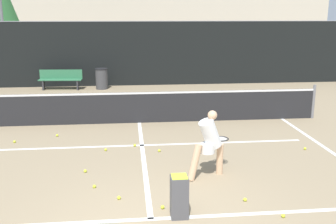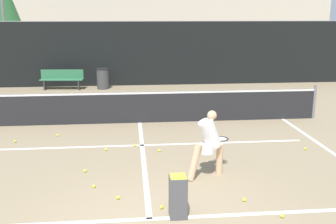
# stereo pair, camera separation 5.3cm
# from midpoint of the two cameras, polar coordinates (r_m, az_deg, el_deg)

# --- Properties ---
(court_baseline_near) EXTENTS (11.00, 0.10, 0.01)m
(court_baseline_near) POSITION_cam_midpoint_polar(r_m,az_deg,el_deg) (6.57, -2.77, -15.25)
(court_baseline_near) COLOR white
(court_baseline_near) RESTS_ON ground
(court_service_line) EXTENTS (8.25, 0.10, 0.01)m
(court_service_line) POSITION_cam_midpoint_polar(r_m,az_deg,el_deg) (9.96, -3.95, -4.83)
(court_service_line) COLOR white
(court_service_line) RESTS_ON ground
(court_center_mark) EXTENTS (0.10, 5.84, 0.01)m
(court_center_mark) POSITION_cam_midpoint_polar(r_m,az_deg,el_deg) (9.23, -3.78, -6.38)
(court_center_mark) COLOR white
(court_center_mark) RESTS_ON ground
(court_sideline_right) EXTENTS (0.10, 6.84, 0.01)m
(court_sideline_right) POSITION_cam_midpoint_polar(r_m,az_deg,el_deg) (10.40, 22.01, -5.05)
(court_sideline_right) COLOR white
(court_sideline_right) RESTS_ON ground
(net) EXTENTS (11.09, 0.09, 1.07)m
(net) POSITION_cam_midpoint_polar(r_m,az_deg,el_deg) (11.88, -4.36, 0.82)
(net) COLOR slate
(net) RESTS_ON ground
(fence_back) EXTENTS (24.00, 0.06, 2.93)m
(fence_back) POSITION_cam_midpoint_polar(r_m,az_deg,el_deg) (18.22, -5.01, 8.41)
(fence_back) COLOR black
(fence_back) RESTS_ON ground
(player_practicing) EXTENTS (1.04, 0.90, 1.38)m
(player_practicing) POSITION_cam_midpoint_polar(r_m,az_deg,el_deg) (7.92, 5.84, -4.28)
(player_practicing) COLOR #DBAD84
(player_practicing) RESTS_ON ground
(tennis_ball_scattered_0) EXTENTS (0.07, 0.07, 0.07)m
(tennis_ball_scattered_0) POSITION_cam_midpoint_polar(r_m,az_deg,el_deg) (8.48, -12.10, -8.37)
(tennis_ball_scattered_0) COLOR #D1E033
(tennis_ball_scattered_0) RESTS_ON ground
(tennis_ball_scattered_1) EXTENTS (0.07, 0.07, 0.07)m
(tennis_ball_scattered_1) POSITION_cam_midpoint_polar(r_m,az_deg,el_deg) (7.23, -7.35, -12.23)
(tennis_ball_scattered_1) COLOR #D1E033
(tennis_ball_scattered_1) RESTS_ON ground
(tennis_ball_scattered_2) EXTENTS (0.07, 0.07, 0.07)m
(tennis_ball_scattered_2) POSITION_cam_midpoint_polar(r_m,az_deg,el_deg) (11.06, -15.92, -3.27)
(tennis_ball_scattered_2) COLOR #D1E033
(tennis_ball_scattered_2) RESTS_ON ground
(tennis_ball_scattered_3) EXTENTS (0.07, 0.07, 0.07)m
(tennis_ball_scattered_3) POSITION_cam_midpoint_polar(r_m,az_deg,el_deg) (6.86, -1.02, -13.63)
(tennis_ball_scattered_3) COLOR #D1E033
(tennis_ball_scattered_3) RESTS_ON ground
(tennis_ball_scattered_4) EXTENTS (0.07, 0.07, 0.07)m
(tennis_ball_scattered_4) POSITION_cam_midpoint_polar(r_m,az_deg,el_deg) (9.48, -1.43, -5.61)
(tennis_ball_scattered_4) COLOR #D1E033
(tennis_ball_scattered_4) RESTS_ON ground
(tennis_ball_scattered_5) EXTENTS (0.07, 0.07, 0.07)m
(tennis_ball_scattered_5) POSITION_cam_midpoint_polar(r_m,az_deg,el_deg) (7.23, 10.91, -12.37)
(tennis_ball_scattered_5) COLOR #D1E033
(tennis_ball_scattered_5) RESTS_ON ground
(tennis_ball_scattered_6) EXTENTS (0.07, 0.07, 0.07)m
(tennis_ball_scattered_6) POSITION_cam_midpoint_polar(r_m,az_deg,el_deg) (10.17, 19.12, -5.03)
(tennis_ball_scattered_6) COLOR #D1E033
(tennis_ball_scattered_6) RESTS_ON ground
(tennis_ball_scattered_7) EXTENTS (0.07, 0.07, 0.07)m
(tennis_ball_scattered_7) POSITION_cam_midpoint_polar(r_m,az_deg,el_deg) (7.73, -10.84, -10.55)
(tennis_ball_scattered_7) COLOR #D1E033
(tennis_ball_scattered_7) RESTS_ON ground
(tennis_ball_scattered_8) EXTENTS (0.07, 0.07, 0.07)m
(tennis_ball_scattered_8) POSITION_cam_midpoint_polar(r_m,az_deg,el_deg) (10.87, -21.52, -4.02)
(tennis_ball_scattered_8) COLOR #D1E033
(tennis_ball_scattered_8) RESTS_ON ground
(tennis_ball_scattered_9) EXTENTS (0.07, 0.07, 0.07)m
(tennis_ball_scattered_9) POSITION_cam_midpoint_polar(r_m,az_deg,el_deg) (9.88, -5.00, -4.82)
(tennis_ball_scattered_9) COLOR #D1E033
(tennis_ball_scattered_9) RESTS_ON ground
(tennis_ball_scattered_10) EXTENTS (0.07, 0.07, 0.07)m
(tennis_ball_scattered_10) POSITION_cam_midpoint_polar(r_m,az_deg,el_deg) (9.66, -9.19, -5.41)
(tennis_ball_scattered_10) COLOR #D1E033
(tennis_ball_scattered_10) RESTS_ON ground
(tennis_ball_scattered_11) EXTENTS (0.07, 0.07, 0.07)m
(tennis_ball_scattered_11) POSITION_cam_midpoint_polar(r_m,az_deg,el_deg) (6.85, 16.16, -14.25)
(tennis_ball_scattered_11) COLOR #D1E033
(tennis_ball_scattered_11) RESTS_ON ground
(ball_hopper) EXTENTS (0.28, 0.28, 0.71)m
(ball_hopper) POSITION_cam_midpoint_polar(r_m,az_deg,el_deg) (6.48, 1.40, -12.02)
(ball_hopper) COLOR #4C4C51
(ball_hopper) RESTS_ON ground
(courtside_bench) EXTENTS (1.88, 0.52, 0.86)m
(courtside_bench) POSITION_cam_midpoint_polar(r_m,az_deg,el_deg) (17.86, -15.39, 4.69)
(courtside_bench) COLOR #33724C
(courtside_bench) RESTS_ON ground
(trash_bin) EXTENTS (0.55, 0.55, 0.91)m
(trash_bin) POSITION_cam_midpoint_polar(r_m,az_deg,el_deg) (17.60, -9.69, 4.79)
(trash_bin) COLOR #3F3F42
(trash_bin) RESTS_ON ground
(parked_car) EXTENTS (1.74, 4.47, 1.46)m
(parked_car) POSITION_cam_midpoint_polar(r_m,az_deg,el_deg) (21.31, 1.85, 7.00)
(parked_car) COLOR black
(parked_car) RESTS_ON ground
(building_far) EXTENTS (36.00, 2.40, 6.23)m
(building_far) POSITION_cam_midpoint_polar(r_m,az_deg,el_deg) (36.45, -5.59, 13.78)
(building_far) COLOR beige
(building_far) RESTS_ON ground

